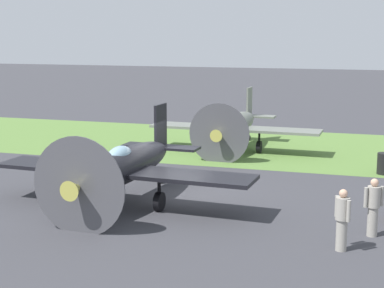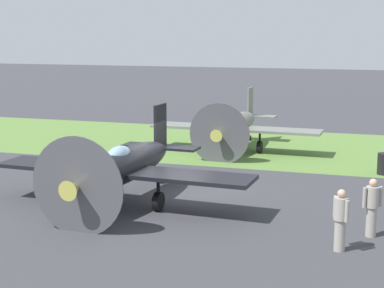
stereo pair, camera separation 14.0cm
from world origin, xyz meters
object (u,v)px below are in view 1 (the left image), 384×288
at_px(airplane_wingman, 235,125).
at_px(ground_crew_mechanic, 373,206).
at_px(ground_crew_chief, 342,218).
at_px(airplane_lead, 126,166).
at_px(fuel_drum, 384,164).

height_order(airplane_wingman, ground_crew_mechanic, airplane_wingman).
relative_size(airplane_wingman, ground_crew_chief, 4.98).
xyz_separation_m(airplane_wingman, ground_crew_chief, (-6.02, 13.13, -0.38)).
xyz_separation_m(airplane_lead, fuel_drum, (-8.57, -7.42, -0.93)).
distance_m(airplane_lead, ground_crew_mechanic, 8.27).
bearing_deg(ground_crew_chief, fuel_drum, -46.59).
bearing_deg(ground_crew_mechanic, airplane_lead, 140.58).
xyz_separation_m(ground_crew_chief, ground_crew_mechanic, (-0.79, -1.50, 0.00)).
relative_size(ground_crew_mechanic, fuel_drum, 1.92).
bearing_deg(ground_crew_chief, airplane_lead, 31.75).
bearing_deg(fuel_drum, airplane_wingman, -24.37).
bearing_deg(fuel_drum, airplane_lead, 40.89).
distance_m(airplane_lead, fuel_drum, 11.37).
bearing_deg(airplane_wingman, airplane_lead, 84.28).
bearing_deg(ground_crew_mechanic, fuel_drum, 54.74).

